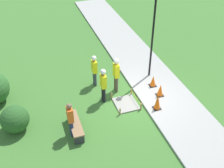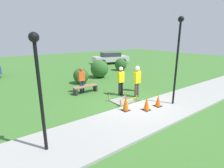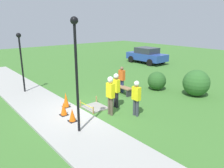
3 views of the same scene
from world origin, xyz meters
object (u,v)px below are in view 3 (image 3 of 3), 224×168
object	(u,v)px
traffic_cone_near_patch	(66,100)
lamppost_near	(76,61)
traffic_cone_far_patch	(64,109)
lamppost_far	(21,53)
worker_assistant	(136,95)
worker_trainee	(110,92)
worker_supervisor	(116,87)
traffic_cone_sidewalk_edge	(72,115)
bystander_in_orange_shirt	(122,78)
park_bench	(121,88)
parked_car_blue	(147,55)

from	to	relation	value
traffic_cone_near_patch	lamppost_near	xyz separation A→B (m)	(2.59, -0.81, 2.42)
traffic_cone_far_patch	lamppost_far	bearing A→B (deg)	-177.73
lamppost_near	lamppost_far	xyz separation A→B (m)	(-6.54, 0.06, -0.45)
worker_assistant	worker_trainee	size ratio (longest dim) A/B	0.91
traffic_cone_near_patch	worker_supervisor	bearing A→B (deg)	55.93
lamppost_far	worker_supervisor	bearing A→B (deg)	27.93
lamppost_far	worker_trainee	bearing A→B (deg)	18.84
traffic_cone_sidewalk_edge	bystander_in_orange_shirt	size ratio (longest dim) A/B	0.36
traffic_cone_sidewalk_edge	lamppost_near	xyz separation A→B (m)	(0.93, -0.23, 2.51)
worker_assistant	lamppost_far	xyz separation A→B (m)	(-6.77, -2.87, 1.45)
park_bench	lamppost_far	size ratio (longest dim) A/B	0.46
worker_supervisor	worker_assistant	bearing A→B (deg)	1.10
worker_assistant	worker_trainee	bearing A→B (deg)	-134.70
traffic_cone_near_patch	traffic_cone_far_patch	world-z (taller)	traffic_cone_near_patch
park_bench	worker_trainee	xyz separation A→B (m)	(2.07, -2.53, 0.80)
lamppost_near	lamppost_far	world-z (taller)	lamppost_near
worker_supervisor	parked_car_blue	world-z (taller)	worker_supervisor
traffic_cone_far_patch	worker_trainee	distance (m)	2.28
worker_trainee	lamppost_near	bearing A→B (deg)	-73.76
park_bench	lamppost_near	xyz separation A→B (m)	(2.68, -4.61, 2.57)
park_bench	lamppost_far	xyz separation A→B (m)	(-3.86, -4.55, 2.12)
bystander_in_orange_shirt	worker_supervisor	bearing A→B (deg)	-48.55
worker_trainee	lamppost_far	xyz separation A→B (m)	(-5.93, -2.02, 1.33)
worker_assistant	lamppost_near	bearing A→B (deg)	-94.50
park_bench	parked_car_blue	distance (m)	10.78
worker_assistant	bystander_in_orange_shirt	world-z (taller)	worker_assistant
traffic_cone_near_patch	bystander_in_orange_shirt	bearing A→B (deg)	93.61
park_bench	bystander_in_orange_shirt	size ratio (longest dim) A/B	1.00
park_bench	worker_assistant	bearing A→B (deg)	-29.99
park_bench	lamppost_far	world-z (taller)	lamppost_far
worker_supervisor	lamppost_far	bearing A→B (deg)	-152.07
traffic_cone_far_patch	park_bench	xyz separation A→B (m)	(-0.92, 4.36, -0.08)
traffic_cone_sidewalk_edge	lamppost_far	xyz separation A→B (m)	(-5.61, -0.17, 2.06)
worker_supervisor	parked_car_blue	bearing A→B (deg)	125.04
traffic_cone_near_patch	traffic_cone_far_patch	distance (m)	1.00
traffic_cone_sidewalk_edge	parked_car_blue	distance (m)	15.42
traffic_cone_near_patch	lamppost_far	xyz separation A→B (m)	(-3.95, -0.75, 1.98)
worker_supervisor	traffic_cone_far_patch	bearing A→B (deg)	-102.47
traffic_cone_sidewalk_edge	parked_car_blue	bearing A→B (deg)	120.06
park_bench	parked_car_blue	world-z (taller)	parked_car_blue
traffic_cone_near_patch	lamppost_near	world-z (taller)	lamppost_near
traffic_cone_sidewalk_edge	lamppost_near	distance (m)	2.69
traffic_cone_far_patch	lamppost_near	world-z (taller)	lamppost_near
parked_car_blue	park_bench	bearing A→B (deg)	-56.26
worker_supervisor	lamppost_near	world-z (taller)	lamppost_near
worker_assistant	lamppost_far	world-z (taller)	lamppost_far
traffic_cone_sidewalk_edge	worker_trainee	size ratio (longest dim) A/B	0.31
bystander_in_orange_shirt	worker_trainee	bearing A→B (deg)	-50.51
traffic_cone_far_patch	worker_trainee	world-z (taller)	worker_trainee
worker_supervisor	bystander_in_orange_shirt	distance (m)	2.52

